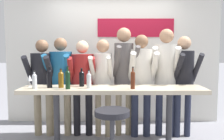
{
  "coord_description": "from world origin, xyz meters",
  "views": [
    {
      "loc": [
        -0.01,
        -3.63,
        1.53
      ],
      "look_at": [
        0.0,
        0.08,
        1.19
      ],
      "focal_mm": 40.0,
      "sensor_mm": 36.0,
      "label": 1
    }
  ],
  "objects_px": {
    "person_far_right": "(165,70)",
    "wine_bottle_1": "(81,78)",
    "wine_bottle_0": "(132,79)",
    "person_rightmost": "(183,75)",
    "bar_stool": "(111,130)",
    "person_center": "(102,76)",
    "wine_bottle_3": "(49,78)",
    "person_far_left": "(42,77)",
    "wine_bottle_5": "(88,80)",
    "tasting_table": "(112,97)",
    "wine_bottle_6": "(60,79)",
    "person_center_right": "(123,68)",
    "person_left": "(60,76)",
    "person_center_left": "(82,78)",
    "wine_bottle_4": "(34,80)",
    "person_right": "(140,74)",
    "wine_glass_0": "(29,78)",
    "wine_bottle_2": "(67,79)"
  },
  "relations": [
    {
      "from": "wine_bottle_4",
      "to": "person_center_right",
      "type": "bearing_deg",
      "value": 28.28
    },
    {
      "from": "tasting_table",
      "to": "wine_bottle_5",
      "type": "height_order",
      "value": "wine_bottle_5"
    },
    {
      "from": "tasting_table",
      "to": "person_right",
      "type": "distance_m",
      "value": 0.76
    },
    {
      "from": "wine_bottle_0",
      "to": "wine_bottle_6",
      "type": "xyz_separation_m",
      "value": [
        -1.04,
        0.11,
        -0.01
      ]
    },
    {
      "from": "person_far_left",
      "to": "wine_glass_0",
      "type": "relative_size",
      "value": 9.34
    },
    {
      "from": "person_center_left",
      "to": "wine_bottle_4",
      "type": "relative_size",
      "value": 6.42
    },
    {
      "from": "person_center_right",
      "to": "wine_bottle_3",
      "type": "xyz_separation_m",
      "value": [
        -1.11,
        -0.62,
        -0.09
      ]
    },
    {
      "from": "tasting_table",
      "to": "wine_bottle_6",
      "type": "distance_m",
      "value": 0.81
    },
    {
      "from": "tasting_table",
      "to": "person_far_left",
      "type": "distance_m",
      "value": 1.35
    },
    {
      "from": "person_far_right",
      "to": "person_rightmost",
      "type": "distance_m",
      "value": 0.3
    },
    {
      "from": "person_right",
      "to": "wine_glass_0",
      "type": "xyz_separation_m",
      "value": [
        -1.73,
        -0.44,
        -0.01
      ]
    },
    {
      "from": "wine_bottle_5",
      "to": "person_far_right",
      "type": "bearing_deg",
      "value": 26.74
    },
    {
      "from": "person_right",
      "to": "wine_bottle_0",
      "type": "height_order",
      "value": "person_right"
    },
    {
      "from": "wine_bottle_5",
      "to": "person_center",
      "type": "bearing_deg",
      "value": 73.29
    },
    {
      "from": "wine_bottle_5",
      "to": "wine_bottle_4",
      "type": "bearing_deg",
      "value": -176.8
    },
    {
      "from": "person_rightmost",
      "to": "wine_bottle_5",
      "type": "bearing_deg",
      "value": -166.69
    },
    {
      "from": "tasting_table",
      "to": "wine_glass_0",
      "type": "bearing_deg",
      "value": 176.27
    },
    {
      "from": "tasting_table",
      "to": "bar_stool",
      "type": "bearing_deg",
      "value": -90.96
    },
    {
      "from": "person_left",
      "to": "wine_bottle_1",
      "type": "relative_size",
      "value": 6.06
    },
    {
      "from": "person_left",
      "to": "person_center_left",
      "type": "relative_size",
      "value": 1.03
    },
    {
      "from": "wine_bottle_3",
      "to": "wine_glass_0",
      "type": "height_order",
      "value": "wine_bottle_3"
    },
    {
      "from": "tasting_table",
      "to": "person_far_right",
      "type": "height_order",
      "value": "person_far_right"
    },
    {
      "from": "bar_stool",
      "to": "person_center_left",
      "type": "xyz_separation_m",
      "value": [
        -0.5,
        1.2,
        0.5
      ]
    },
    {
      "from": "wine_bottle_1",
      "to": "wine_glass_0",
      "type": "distance_m",
      "value": 0.78
    },
    {
      "from": "wine_bottle_0",
      "to": "person_rightmost",
      "type": "bearing_deg",
      "value": 35.34
    },
    {
      "from": "wine_bottle_1",
      "to": "person_right",
      "type": "bearing_deg",
      "value": 23.97
    },
    {
      "from": "person_center",
      "to": "wine_bottle_2",
      "type": "relative_size",
      "value": 5.03
    },
    {
      "from": "person_far_left",
      "to": "wine_bottle_5",
      "type": "distance_m",
      "value": 1.07
    },
    {
      "from": "person_center",
      "to": "wine_bottle_6",
      "type": "distance_m",
      "value": 0.81
    },
    {
      "from": "wine_bottle_1",
      "to": "tasting_table",
      "type": "bearing_deg",
      "value": -11.99
    },
    {
      "from": "person_far_right",
      "to": "wine_bottle_1",
      "type": "relative_size",
      "value": 6.59
    },
    {
      "from": "person_center_left",
      "to": "wine_glass_0",
      "type": "xyz_separation_m",
      "value": [
        -0.73,
        -0.5,
        0.05
      ]
    },
    {
      "from": "person_center_left",
      "to": "wine_bottle_0",
      "type": "relative_size",
      "value": 5.17
    },
    {
      "from": "person_center_right",
      "to": "person_right",
      "type": "relative_size",
      "value": 1.07
    },
    {
      "from": "person_rightmost",
      "to": "wine_bottle_3",
      "type": "xyz_separation_m",
      "value": [
        -2.11,
        -0.54,
        0.02
      ]
    },
    {
      "from": "tasting_table",
      "to": "person_center_left",
      "type": "height_order",
      "value": "person_center_left"
    },
    {
      "from": "person_center",
      "to": "person_far_left",
      "type": "bearing_deg",
      "value": -174.69
    },
    {
      "from": "person_far_left",
      "to": "wine_bottle_0",
      "type": "xyz_separation_m",
      "value": [
        1.48,
        -0.71,
        0.06
      ]
    },
    {
      "from": "wine_bottle_6",
      "to": "person_center",
      "type": "bearing_deg",
      "value": 42.82
    },
    {
      "from": "wine_bottle_3",
      "to": "wine_bottle_6",
      "type": "height_order",
      "value": "wine_bottle_3"
    },
    {
      "from": "bar_stool",
      "to": "person_center",
      "type": "xyz_separation_m",
      "value": [
        -0.16,
        1.15,
        0.53
      ]
    },
    {
      "from": "wine_bottle_1",
      "to": "wine_bottle_5",
      "type": "xyz_separation_m",
      "value": [
        0.12,
        -0.17,
        -0.01
      ]
    },
    {
      "from": "person_center_left",
      "to": "person_center_right",
      "type": "distance_m",
      "value": 0.72
    },
    {
      "from": "wine_bottle_1",
      "to": "wine_bottle_2",
      "type": "relative_size",
      "value": 0.85
    },
    {
      "from": "person_left",
      "to": "wine_bottle_6",
      "type": "relative_size",
      "value": 6.02
    },
    {
      "from": "person_far_right",
      "to": "wine_bottle_5",
      "type": "xyz_separation_m",
      "value": [
        -1.24,
        -0.63,
        -0.08
      ]
    },
    {
      "from": "person_far_left",
      "to": "person_far_right",
      "type": "bearing_deg",
      "value": 5.84
    },
    {
      "from": "bar_stool",
      "to": "wine_bottle_5",
      "type": "distance_m",
      "value": 0.85
    },
    {
      "from": "wine_bottle_5",
      "to": "person_center_right",
      "type": "bearing_deg",
      "value": 50.94
    },
    {
      "from": "person_center_left",
      "to": "person_center",
      "type": "relative_size",
      "value": 0.99
    }
  ]
}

